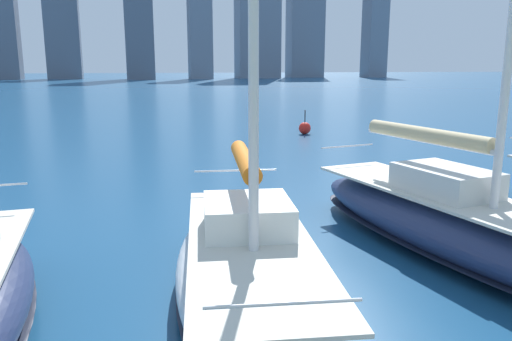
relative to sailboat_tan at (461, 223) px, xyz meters
The scene contains 4 objects.
city_skyline 155.35m from the sailboat_tan, 92.15° to the right, with size 170.34×23.05×54.28m.
sailboat_tan is the anchor object (origin of this frame).
sailboat_orange 4.65m from the sailboat_tan, ahead, with size 3.61×7.67×10.99m.
channel_buoy 19.15m from the sailboat_tan, 100.86° to the right, with size 0.70×0.70×1.40m.
Camera 1 is at (2.47, 1.19, 3.89)m, focal length 35.00 mm.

